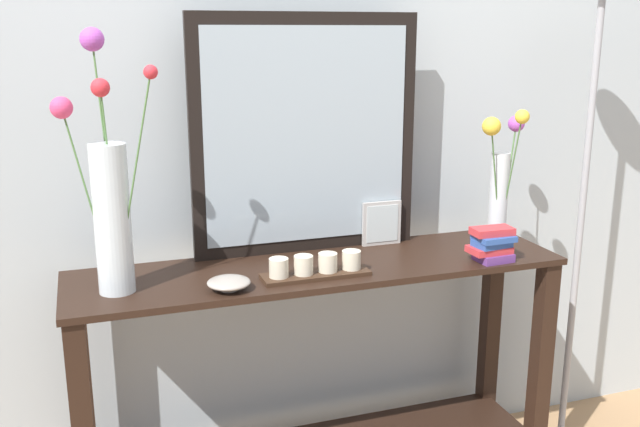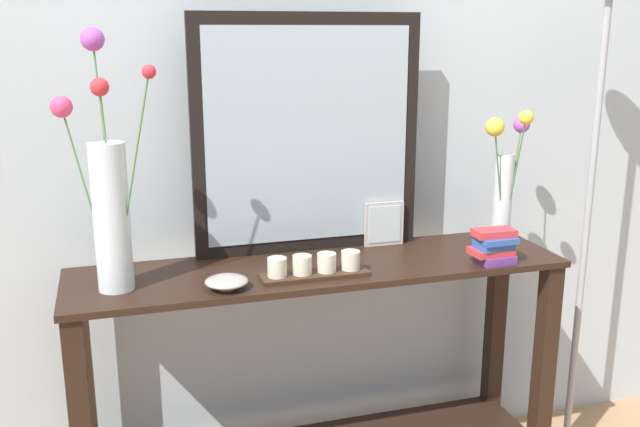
{
  "view_description": "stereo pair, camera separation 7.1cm",
  "coord_description": "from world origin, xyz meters",
  "px_view_note": "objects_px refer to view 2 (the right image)",
  "views": [
    {
      "loc": [
        -0.66,
        -1.94,
        1.53
      ],
      "look_at": [
        0.0,
        0.0,
        1.0
      ],
      "focal_mm": 39.72,
      "sensor_mm": 36.0,
      "label": 1
    },
    {
      "loc": [
        -0.59,
        -1.97,
        1.53
      ],
      "look_at": [
        0.0,
        0.0,
        1.0
      ],
      "focal_mm": 39.72,
      "sensor_mm": 36.0,
      "label": 2
    }
  ],
  "objects_px": {
    "vase_right": "(505,177)",
    "decorative_bowl": "(227,282)",
    "tall_vase_left": "(109,199)",
    "candle_tray": "(314,267)",
    "console_table": "(320,365)",
    "book_stack": "(494,246)",
    "floor_lamp": "(596,131)",
    "picture_frame_small": "(384,224)",
    "mirror_leaning": "(308,135)"
  },
  "relations": [
    {
      "from": "vase_right",
      "to": "decorative_bowl",
      "type": "height_order",
      "value": "vase_right"
    },
    {
      "from": "tall_vase_left",
      "to": "vase_right",
      "type": "xyz_separation_m",
      "value": [
        1.25,
        0.08,
        -0.03
      ]
    },
    {
      "from": "tall_vase_left",
      "to": "candle_tray",
      "type": "xyz_separation_m",
      "value": [
        0.56,
        -0.06,
        -0.23
      ]
    },
    {
      "from": "console_table",
      "to": "candle_tray",
      "type": "relative_size",
      "value": 4.76
    },
    {
      "from": "console_table",
      "to": "candle_tray",
      "type": "height_order",
      "value": "candle_tray"
    },
    {
      "from": "book_stack",
      "to": "floor_lamp",
      "type": "relative_size",
      "value": 0.08
    },
    {
      "from": "vase_right",
      "to": "floor_lamp",
      "type": "distance_m",
      "value": 0.33
    },
    {
      "from": "candle_tray",
      "to": "floor_lamp",
      "type": "bearing_deg",
      "value": 4.96
    },
    {
      "from": "console_table",
      "to": "floor_lamp",
      "type": "distance_m",
      "value": 1.18
    },
    {
      "from": "vase_right",
      "to": "candle_tray",
      "type": "distance_m",
      "value": 0.74
    },
    {
      "from": "vase_right",
      "to": "floor_lamp",
      "type": "bearing_deg",
      "value": -10.45
    },
    {
      "from": "decorative_bowl",
      "to": "vase_right",
      "type": "bearing_deg",
      "value": 9.93
    },
    {
      "from": "vase_right",
      "to": "decorative_bowl",
      "type": "xyz_separation_m",
      "value": [
        -0.96,
        -0.17,
        -0.2
      ]
    },
    {
      "from": "picture_frame_small",
      "to": "decorative_bowl",
      "type": "height_order",
      "value": "picture_frame_small"
    },
    {
      "from": "candle_tray",
      "to": "floor_lamp",
      "type": "height_order",
      "value": "floor_lamp"
    },
    {
      "from": "mirror_leaning",
      "to": "tall_vase_left",
      "type": "bearing_deg",
      "value": -162.42
    },
    {
      "from": "console_table",
      "to": "decorative_bowl",
      "type": "xyz_separation_m",
      "value": [
        -0.31,
        -0.12,
        0.36
      ]
    },
    {
      "from": "candle_tray",
      "to": "console_table",
      "type": "bearing_deg",
      "value": 64.47
    },
    {
      "from": "decorative_bowl",
      "to": "book_stack",
      "type": "bearing_deg",
      "value": -0.59
    },
    {
      "from": "floor_lamp",
      "to": "console_table",
      "type": "bearing_deg",
      "value": 179.39
    },
    {
      "from": "vase_right",
      "to": "candle_tray",
      "type": "xyz_separation_m",
      "value": [
        -0.7,
        -0.14,
        -0.2
      ]
    },
    {
      "from": "decorative_bowl",
      "to": "picture_frame_small",
      "type": "bearing_deg",
      "value": 24.46
    },
    {
      "from": "tall_vase_left",
      "to": "decorative_bowl",
      "type": "height_order",
      "value": "tall_vase_left"
    },
    {
      "from": "mirror_leaning",
      "to": "tall_vase_left",
      "type": "relative_size",
      "value": 1.07
    },
    {
      "from": "candle_tray",
      "to": "tall_vase_left",
      "type": "bearing_deg",
      "value": 173.44
    },
    {
      "from": "vase_right",
      "to": "candle_tray",
      "type": "height_order",
      "value": "vase_right"
    },
    {
      "from": "picture_frame_small",
      "to": "floor_lamp",
      "type": "relative_size",
      "value": 0.08
    },
    {
      "from": "tall_vase_left",
      "to": "floor_lamp",
      "type": "height_order",
      "value": "floor_lamp"
    },
    {
      "from": "decorative_bowl",
      "to": "book_stack",
      "type": "distance_m",
      "value": 0.83
    },
    {
      "from": "picture_frame_small",
      "to": "mirror_leaning",
      "type": "bearing_deg",
      "value": 174.18
    },
    {
      "from": "vase_right",
      "to": "decorative_bowl",
      "type": "bearing_deg",
      "value": -170.07
    },
    {
      "from": "tall_vase_left",
      "to": "book_stack",
      "type": "bearing_deg",
      "value": -5.09
    },
    {
      "from": "vase_right",
      "to": "picture_frame_small",
      "type": "xyz_separation_m",
      "value": [
        -0.39,
        0.09,
        -0.15
      ]
    },
    {
      "from": "console_table",
      "to": "decorative_bowl",
      "type": "relative_size",
      "value": 12.57
    },
    {
      "from": "vase_right",
      "to": "book_stack",
      "type": "distance_m",
      "value": 0.28
    },
    {
      "from": "mirror_leaning",
      "to": "vase_right",
      "type": "bearing_deg",
      "value": -10.4
    },
    {
      "from": "console_table",
      "to": "vase_right",
      "type": "xyz_separation_m",
      "value": [
        0.65,
        0.04,
        0.56
      ]
    },
    {
      "from": "mirror_leaning",
      "to": "floor_lamp",
      "type": "height_order",
      "value": "floor_lamp"
    },
    {
      "from": "vase_right",
      "to": "candle_tray",
      "type": "relative_size",
      "value": 1.43
    },
    {
      "from": "vase_right",
      "to": "picture_frame_small",
      "type": "distance_m",
      "value": 0.43
    },
    {
      "from": "picture_frame_small",
      "to": "book_stack",
      "type": "bearing_deg",
      "value": -46.39
    },
    {
      "from": "mirror_leaning",
      "to": "floor_lamp",
      "type": "relative_size",
      "value": 0.42
    },
    {
      "from": "book_stack",
      "to": "tall_vase_left",
      "type": "bearing_deg",
      "value": 174.91
    },
    {
      "from": "console_table",
      "to": "candle_tray",
      "type": "distance_m",
      "value": 0.38
    },
    {
      "from": "vase_right",
      "to": "book_stack",
      "type": "bearing_deg",
      "value": -126.84
    },
    {
      "from": "book_stack",
      "to": "floor_lamp",
      "type": "distance_m",
      "value": 0.55
    },
    {
      "from": "console_table",
      "to": "mirror_leaning",
      "type": "relative_size",
      "value": 2.02
    },
    {
      "from": "console_table",
      "to": "mirror_leaning",
      "type": "height_order",
      "value": "mirror_leaning"
    },
    {
      "from": "picture_frame_small",
      "to": "decorative_bowl",
      "type": "relative_size",
      "value": 1.23
    },
    {
      "from": "book_stack",
      "to": "decorative_bowl",
      "type": "bearing_deg",
      "value": 179.41
    }
  ]
}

